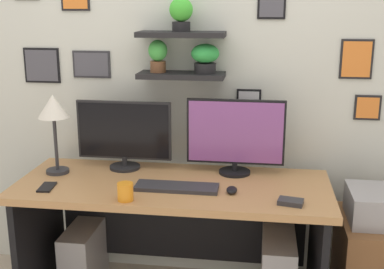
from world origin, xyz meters
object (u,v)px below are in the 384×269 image
(desk, at_px, (175,214))
(coffee_mug, at_px, (125,192))
(scissors_tray, at_px, (291,202))
(drawer_cabinet, at_px, (378,267))
(computer_mouse, at_px, (232,190))
(cell_phone, at_px, (47,187))
(keyboard, at_px, (177,187))
(computer_tower_left, at_px, (84,257))
(monitor_right, at_px, (235,136))
(desk_lamp, at_px, (53,112))
(monitor_left, at_px, (124,134))

(desk, xyz_separation_m, coffee_mug, (-0.19, -0.33, 0.25))
(scissors_tray, bearing_deg, drawer_cabinet, 30.12)
(computer_mouse, xyz_separation_m, cell_phone, (-0.98, -0.07, -0.01))
(keyboard, distance_m, computer_tower_left, 0.86)
(desk, height_order, coffee_mug, coffee_mug)
(computer_mouse, bearing_deg, drawer_cabinet, 13.11)
(coffee_mug, bearing_deg, computer_mouse, 18.78)
(monitor_right, bearing_deg, computer_mouse, -89.36)
(coffee_mug, distance_m, drawer_cabinet, 1.47)
(coffee_mug, bearing_deg, computer_tower_left, 134.94)
(monitor_right, bearing_deg, scissors_tray, -54.89)
(computer_mouse, bearing_deg, scissors_tray, -20.59)
(computer_tower_left, bearing_deg, coffee_mug, -45.06)
(monitor_right, xyz_separation_m, computer_tower_left, (-0.90, -0.10, -0.78))
(keyboard, relative_size, computer_tower_left, 1.10)
(desk, xyz_separation_m, monitor_right, (0.32, 0.16, 0.43))
(computer_mouse, height_order, desk_lamp, desk_lamp)
(monitor_right, bearing_deg, coffee_mug, -136.39)
(monitor_left, height_order, computer_tower_left, monitor_left)
(keyboard, height_order, coffee_mug, coffee_mug)
(coffee_mug, distance_m, scissors_tray, 0.81)
(computer_mouse, distance_m, desk_lamp, 1.09)
(monitor_right, bearing_deg, cell_phone, -158.48)
(scissors_tray, bearing_deg, desk_lamp, 167.80)
(monitor_left, xyz_separation_m, monitor_right, (0.65, 0.00, 0.01))
(desk_lamp, height_order, computer_tower_left, desk_lamp)
(keyboard, bearing_deg, desk, 105.00)
(monitor_left, distance_m, desk_lamp, 0.42)
(monitor_left, height_order, cell_phone, monitor_left)
(drawer_cabinet, bearing_deg, computer_mouse, -166.89)
(computer_tower_left, bearing_deg, desk, -6.16)
(scissors_tray, relative_size, computer_tower_left, 0.30)
(computer_mouse, height_order, cell_phone, computer_mouse)
(desk, distance_m, desk_lamp, 0.89)
(desk_lamp, relative_size, cell_phone, 3.26)
(monitor_left, distance_m, drawer_cabinet, 1.62)
(keyboard, relative_size, coffee_mug, 4.89)
(cell_phone, relative_size, coffee_mug, 1.56)
(monitor_left, bearing_deg, cell_phone, -130.08)
(computer_mouse, relative_size, cell_phone, 0.64)
(monitor_left, bearing_deg, drawer_cabinet, -4.85)
(desk, bearing_deg, monitor_right, 26.43)
(monitor_left, xyz_separation_m, scissors_tray, (0.95, -0.42, -0.20))
(computer_tower_left, bearing_deg, monitor_left, 21.44)
(keyboard, bearing_deg, drawer_cabinet, 9.05)
(monitor_right, relative_size, computer_mouse, 6.16)
(keyboard, xyz_separation_m, desk_lamp, (-0.72, 0.16, 0.35))
(desk, relative_size, drawer_cabinet, 3.06)
(computer_mouse, height_order, computer_tower_left, computer_mouse)
(coffee_mug, relative_size, computer_tower_left, 0.22)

